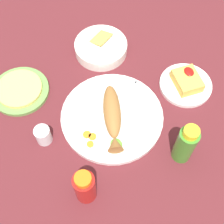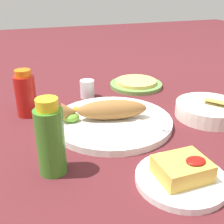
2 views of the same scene
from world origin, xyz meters
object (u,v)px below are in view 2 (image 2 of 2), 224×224
at_px(main_plate, 112,122).
at_px(tortilla_plate, 136,85).
at_px(fried_fish, 106,110).
at_px(hot_sauce_bottle_red, 26,94).
at_px(hot_sauce_bottle_green, 50,139).
at_px(guacamole_bowl, 209,109).
at_px(fork_far, 134,129).
at_px(salt_cup, 87,90).
at_px(side_plate_fries, 181,179).
at_px(fork_near, 142,122).

xyz_separation_m(main_plate, tortilla_plate, (0.20, 0.26, -0.00)).
relative_size(fried_fish, hot_sauce_bottle_red, 1.71).
xyz_separation_m(fried_fish, tortilla_plate, (0.21, 0.26, -0.04)).
distance_m(hot_sauce_bottle_green, guacamole_bowl, 0.49).
bearing_deg(fork_far, hot_sauce_bottle_red, 170.45).
height_order(fried_fish, salt_cup, fried_fish).
bearing_deg(side_plate_fries, main_plate, 97.62).
bearing_deg(fried_fish, guacamole_bowl, 3.18).
distance_m(fork_near, fork_far, 0.05).
xyz_separation_m(main_plate, side_plate_fries, (0.04, -0.28, -0.00)).
distance_m(hot_sauce_bottle_green, tortilla_plate, 0.58).
xyz_separation_m(fork_far, hot_sauce_bottle_red, (-0.24, 0.23, 0.05)).
relative_size(main_plate, fork_near, 1.95).
xyz_separation_m(salt_cup, tortilla_plate, (0.20, 0.04, -0.02)).
bearing_deg(fork_far, guacamole_bowl, 40.57).
relative_size(hot_sauce_bottle_red, side_plate_fries, 0.77).
bearing_deg(salt_cup, hot_sauce_bottle_green, -115.81).
bearing_deg(salt_cup, tortilla_plate, 10.93).
relative_size(fork_far, hot_sauce_bottle_red, 1.16).
relative_size(salt_cup, guacamole_bowl, 0.32).
xyz_separation_m(hot_sauce_bottle_red, side_plate_fries, (0.25, -0.43, -0.06)).
relative_size(main_plate, tortilla_plate, 1.68).
bearing_deg(fork_near, hot_sauce_bottle_red, -154.20).
bearing_deg(hot_sauce_bottle_green, fork_near, 22.10).
bearing_deg(main_plate, hot_sauce_bottle_green, -140.45).
height_order(fork_far, salt_cup, salt_cup).
bearing_deg(fork_near, main_plate, -156.26).
distance_m(salt_cup, guacamole_bowl, 0.40).
bearing_deg(fork_near, tortilla_plate, 129.22).
relative_size(fork_near, hot_sauce_bottle_green, 1.04).
bearing_deg(main_plate, tortilla_plate, 53.13).
bearing_deg(fork_near, side_plate_fries, -35.63).
bearing_deg(guacamole_bowl, fork_far, -173.74).
bearing_deg(hot_sauce_bottle_green, main_plate, 39.55).
xyz_separation_m(fork_near, salt_cup, (-0.07, 0.28, 0.01)).
distance_m(fork_near, hot_sauce_bottle_red, 0.35).
relative_size(hot_sauce_bottle_green, salt_cup, 2.69).
bearing_deg(fried_fish, fork_near, -19.98).
xyz_separation_m(main_plate, hot_sauce_bottle_green, (-0.19, -0.16, 0.07)).
distance_m(fork_near, tortilla_plate, 0.34).
bearing_deg(guacamole_bowl, salt_cup, 135.98).
distance_m(hot_sauce_bottle_green, side_plate_fries, 0.27).
distance_m(fork_near, guacamole_bowl, 0.22).
bearing_deg(hot_sauce_bottle_red, fork_near, -35.89).
bearing_deg(side_plate_fries, guacamole_bowl, 43.00).
distance_m(fork_far, hot_sauce_bottle_red, 0.34).
bearing_deg(salt_cup, fried_fish, -92.89).
bearing_deg(hot_sauce_bottle_green, hot_sauce_bottle_red, 94.08).
bearing_deg(main_plate, fork_near, -37.95).
relative_size(hot_sauce_bottle_red, tortilla_plate, 0.70).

